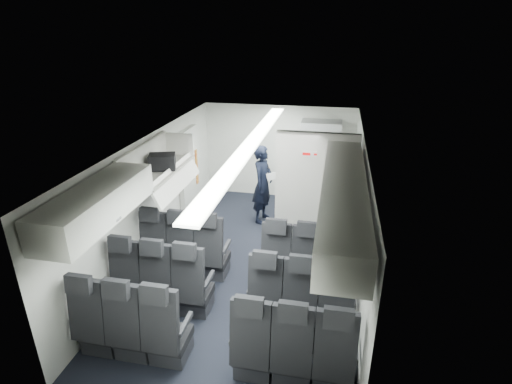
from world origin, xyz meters
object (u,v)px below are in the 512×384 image
at_px(seat_row_front, 244,259).
at_px(carry_on_bag, 162,162).
at_px(seat_row_rear, 209,341).
at_px(flight_attendant, 263,184).
at_px(galley_unit, 319,164).
at_px(seat_row_mid, 229,294).
at_px(boarding_door, 189,173).

relative_size(seat_row_front, carry_on_bag, 8.37).
relative_size(seat_row_front, seat_row_rear, 1.00).
xyz_separation_m(seat_row_rear, flight_attendant, (-0.11, 3.96, 0.41)).
bearing_deg(galley_unit, carry_on_bag, -128.27).
height_order(galley_unit, carry_on_bag, carry_on_bag).
distance_m(seat_row_rear, carry_on_bag, 2.88).
relative_size(seat_row_mid, seat_row_rear, 1.00).
bearing_deg(seat_row_mid, seat_row_front, 90.00).
bearing_deg(seat_row_front, flight_attendant, 92.89).
relative_size(seat_row_rear, galley_unit, 1.75).
bearing_deg(carry_on_bag, galley_unit, 33.50).
relative_size(seat_row_front, boarding_door, 1.79).
relative_size(seat_row_mid, carry_on_bag, 8.37).
xyz_separation_m(seat_row_mid, seat_row_rear, (0.00, -0.90, 0.00)).
relative_size(seat_row_mid, flight_attendant, 2.06).
xyz_separation_m(seat_row_front, galley_unit, (0.95, 3.25, 0.55)).
bearing_deg(carry_on_bag, seat_row_front, -31.06).
xyz_separation_m(seat_row_front, carry_on_bag, (-1.37, 0.31, 1.40)).
relative_size(seat_row_mid, boarding_door, 1.79).
distance_m(seat_row_front, seat_row_rear, 1.80).
bearing_deg(flight_attendant, seat_row_front, -163.76).
height_order(seat_row_mid, seat_row_rear, same).
bearing_deg(galley_unit, seat_row_mid, -102.88).
height_order(seat_row_rear, boarding_door, boarding_door).
bearing_deg(galley_unit, seat_row_rear, -100.65).
height_order(flight_attendant, carry_on_bag, carry_on_bag).
height_order(seat_row_front, flight_attendant, flight_attendant).
distance_m(seat_row_front, galley_unit, 3.43).
bearing_deg(flight_attendant, boarding_door, 106.14).
distance_m(seat_row_mid, carry_on_bag, 2.31).
xyz_separation_m(seat_row_front, boarding_door, (-1.64, 2.09, 0.55)).
bearing_deg(boarding_door, seat_row_rear, -67.13).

